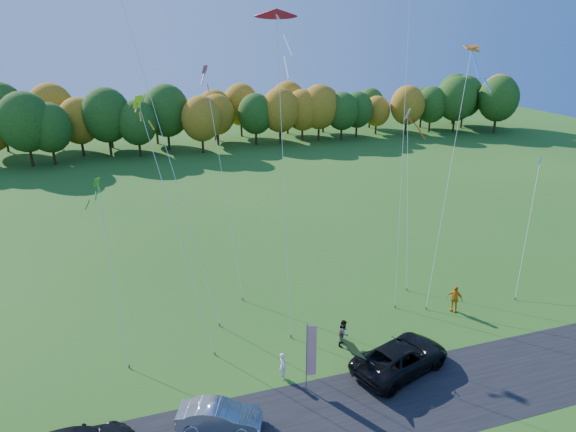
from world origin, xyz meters
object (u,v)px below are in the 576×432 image
object	(u,v)px
black_suv	(401,357)
feather_flag	(310,350)
person_east	(454,299)
silver_sedan	(220,416)

from	to	relation	value
black_suv	feather_flag	world-z (taller)	feather_flag
feather_flag	person_east	bearing A→B (deg)	20.19
silver_sedan	person_east	size ratio (longest dim) A/B	2.16
silver_sedan	person_east	bearing A→B (deg)	-49.54
black_suv	silver_sedan	distance (m)	10.55
black_suv	person_east	size ratio (longest dim) A/B	3.20
black_suv	person_east	distance (m)	8.00
person_east	feather_flag	xyz separation A→B (m)	(-12.02, -4.42, 1.53)
silver_sedan	person_east	xyz separation A→B (m)	(17.11, 5.69, 0.27)
silver_sedan	black_suv	bearing A→B (deg)	-61.37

